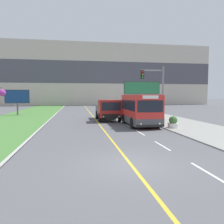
{
  "coord_description": "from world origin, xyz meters",
  "views": [
    {
      "loc": [
        -2.34,
        -9.11,
        3.05
      ],
      "look_at": [
        1.1,
        11.86,
        1.4
      ],
      "focal_mm": 35.0,
      "sensor_mm": 36.0,
      "label": 1
    }
  ],
  "objects": [
    {
      "name": "traffic_light_mast",
      "position": [
        5.23,
        10.84,
        3.68
      ],
      "size": [
        2.28,
        0.32,
        5.78
      ],
      "color": "slate",
      "rests_on": "ground_plane"
    },
    {
      "name": "billboard_small",
      "position": [
        -11.21,
        26.02,
        2.71
      ],
      "size": [
        3.59,
        0.24,
        3.86
      ],
      "color": "#59595B",
      "rests_on": "ground_plane"
    },
    {
      "name": "planter_round_far",
      "position": [
        6.46,
        20.3,
        0.55
      ],
      "size": [
        0.97,
        0.97,
        1.08
      ],
      "color": "silver",
      "rests_on": "sidewalk_right"
    },
    {
      "name": "planter_round_second",
      "position": [
        6.23,
        13.1,
        0.57
      ],
      "size": [
        0.96,
        0.96,
        1.13
      ],
      "color": "silver",
      "rests_on": "sidewalk_right"
    },
    {
      "name": "planter_round_near",
      "position": [
        6.37,
        9.5,
        0.54
      ],
      "size": [
        0.95,
        0.95,
        1.06
      ],
      "color": "silver",
      "rests_on": "sidewalk_right"
    },
    {
      "name": "ground_plane",
      "position": [
        0.0,
        0.0,
        0.0
      ],
      "size": [
        300.0,
        300.0,
        0.0
      ],
      "primitive_type": "plane",
      "color": "#56565B"
    },
    {
      "name": "dump_truck",
      "position": [
        1.43,
        16.34,
        1.27
      ],
      "size": [
        2.56,
        6.32,
        2.49
      ],
      "color": "black",
      "rests_on": "ground_plane"
    },
    {
      "name": "city_bus",
      "position": [
        3.96,
        11.83,
        1.59
      ],
      "size": [
        2.74,
        6.1,
        3.14
      ],
      "color": "red",
      "rests_on": "ground_plane"
    },
    {
      "name": "lane_marking_centre",
      "position": [
        0.35,
        1.88,
        0.0
      ],
      "size": [
        2.88,
        140.0,
        0.01
      ],
      "color": "gold",
      "rests_on": "ground_plane"
    },
    {
      "name": "planter_round_third",
      "position": [
        6.44,
        16.7,
        0.57
      ],
      "size": [
        1.01,
        1.01,
        1.12
      ],
      "color": "silver",
      "rests_on": "sidewalk_right"
    },
    {
      "name": "billboard_large",
      "position": [
        9.39,
        29.06,
        4.2
      ],
      "size": [
        6.64,
        0.24,
        5.46
      ],
      "color": "#59595B",
      "rests_on": "ground_plane"
    },
    {
      "name": "apartment_block_background",
      "position": [
        0.0,
        60.29,
        9.35
      ],
      "size": [
        80.0,
        8.04,
        18.71
      ],
      "color": "beige",
      "rests_on": "ground_plane"
    }
  ]
}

